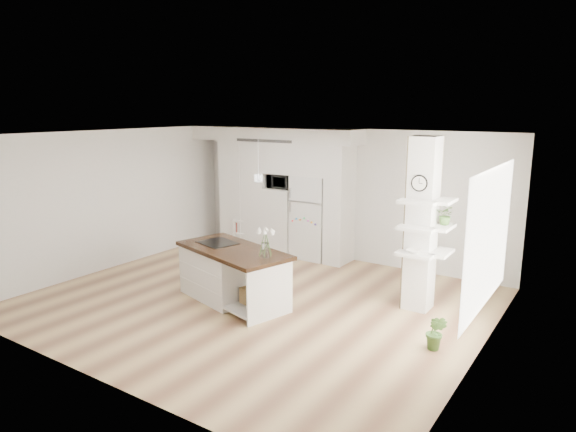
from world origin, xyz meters
name	(u,v)px	position (x,y,z in m)	size (l,w,h in m)	color
floor	(256,301)	(0.00, 0.00, 0.00)	(7.00, 6.00, 0.01)	tan
room	(254,190)	(0.00, 0.00, 1.86)	(7.04, 6.04, 2.72)	white
cabinet_wall	(276,183)	(-1.45, 2.67, 1.51)	(4.00, 0.71, 2.70)	white
refrigerator	(313,217)	(-0.53, 2.68, 0.88)	(0.78, 0.69, 1.75)	silver
column	(425,226)	(2.38, 1.13, 1.35)	(0.69, 0.90, 2.70)	silver
window	(489,238)	(3.48, 0.30, 1.50)	(2.40, 2.40, 0.00)	white
pendant_light	(358,180)	(1.70, 0.15, 2.12)	(0.12, 0.12, 0.10)	white
kitchen_island	(226,271)	(-0.50, -0.15, 0.47)	(2.19, 1.46, 1.47)	white
bookshelf	(248,235)	(-2.12, 2.51, 0.29)	(0.63, 0.51, 0.65)	white
floor_plant_a	(436,332)	(3.00, -0.08, 0.25)	(0.27, 0.22, 0.50)	#3B6327
floor_plant_b	(484,277)	(3.00, 2.50, 0.27)	(0.30, 0.30, 0.53)	#3B6327
microwave	(281,181)	(-1.27, 2.62, 1.57)	(0.54, 0.37, 0.30)	#2D2D2D
shelf_plant	(446,215)	(2.63, 1.30, 1.52)	(0.27, 0.23, 0.30)	#3B6327
decor_bowl	(414,251)	(2.30, 0.90, 1.00)	(0.22, 0.22, 0.05)	white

